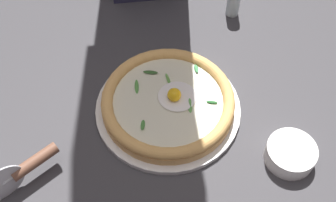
{
  "coord_description": "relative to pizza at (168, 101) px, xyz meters",
  "views": [
    {
      "loc": [
        -0.04,
        0.52,
        0.71
      ],
      "look_at": [
        0.01,
        0.03,
        0.03
      ],
      "focal_mm": 44.17,
      "sensor_mm": 36.0,
      "label": 1
    }
  ],
  "objects": [
    {
      "name": "side_bowl",
      "position": [
        -0.24,
        0.09,
        -0.01
      ],
      "size": [
        0.1,
        0.1,
        0.04
      ],
      "primitive_type": "cylinder",
      "color": "white",
      "rests_on": "ground"
    },
    {
      "name": "pizza_cutter",
      "position": [
        0.24,
        0.18,
        0.01
      ],
      "size": [
        0.11,
        0.12,
        0.09
      ],
      "color": "silver",
      "rests_on": "ground"
    },
    {
      "name": "ground_plane",
      "position": [
        -0.01,
        -0.03,
        -0.05
      ],
      "size": [
        2.4,
        2.4,
        0.03
      ],
      "primitive_type": "cube",
      "color": "#3B3A3D",
      "rests_on": "ground"
    },
    {
      "name": "pizza_plate",
      "position": [
        0.0,
        0.0,
        -0.02
      ],
      "size": [
        0.3,
        0.3,
        0.01
      ],
      "primitive_type": "cylinder",
      "color": "white",
      "rests_on": "ground"
    },
    {
      "name": "pizza",
      "position": [
        0.0,
        0.0,
        0.0
      ],
      "size": [
        0.27,
        0.27,
        0.05
      ],
      "color": "#E4AC63",
      "rests_on": "pizza_plate"
    }
  ]
}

